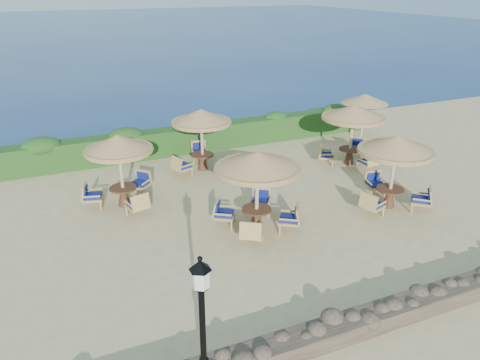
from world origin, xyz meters
The scene contains 11 objects.
ground centered at (0.00, 0.00, 0.00)m, with size 120.00×120.00×0.00m, color tan.
sea centered at (0.00, 70.00, 0.00)m, with size 160.00×160.00×0.00m, color navy.
hedge centered at (0.00, 7.20, 0.60)m, with size 18.00×0.90×1.20m, color #193E14.
stone_wall centered at (0.00, -6.20, 0.22)m, with size 15.00×0.65×0.44m, color brown.
lamp_post centered at (-4.80, -6.80, 1.55)m, with size 0.44×0.44×3.31m.
extra_parasol centered at (7.80, 5.20, 2.17)m, with size 2.30×2.30×2.41m.
cafe_set_0 centered at (-0.89, -0.81, 1.81)m, with size 2.74×2.74×2.65m.
cafe_set_1 centered at (4.13, -1.28, 1.87)m, with size 2.75×2.75×2.65m.
cafe_set_2 centered at (-4.53, 2.62, 1.80)m, with size 2.69×2.67×2.65m.
cafe_set_3 centered at (-0.78, 4.76, 1.84)m, with size 2.72×2.70×2.65m.
cafe_set_4 centered at (5.38, 2.83, 1.89)m, with size 2.79×2.79×2.65m.
Camera 1 is at (-6.78, -12.96, 7.48)m, focal length 35.00 mm.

